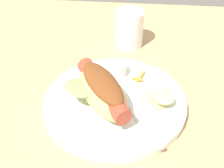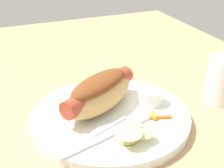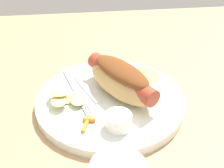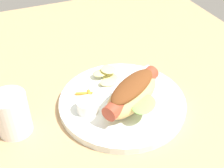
% 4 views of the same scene
% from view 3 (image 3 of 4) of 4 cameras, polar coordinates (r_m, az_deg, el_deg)
% --- Properties ---
extents(ground_plane, '(1.20, 0.90, 0.02)m').
position_cam_3_polar(ground_plane, '(0.59, 1.65, -4.02)').
color(ground_plane, tan).
extents(plate, '(0.27, 0.27, 0.02)m').
position_cam_3_polar(plate, '(0.57, -0.36, -3.17)').
color(plate, white).
rests_on(plate, ground_plane).
extents(hot_dog, '(0.15, 0.17, 0.06)m').
position_cam_3_polar(hot_dog, '(0.56, 1.46, 0.89)').
color(hot_dog, tan).
rests_on(hot_dog, plate).
extents(sauce_ramekin, '(0.04, 0.04, 0.02)m').
position_cam_3_polar(sauce_ramekin, '(0.50, 1.16, -6.72)').
color(sauce_ramekin, white).
rests_on(sauce_ramekin, plate).
extents(fork, '(0.06, 0.17, 0.00)m').
position_cam_3_polar(fork, '(0.59, -6.53, -0.97)').
color(fork, silver).
rests_on(fork, plate).
extents(knife, '(0.06, 0.13, 0.00)m').
position_cam_3_polar(knife, '(0.60, -5.23, 0.03)').
color(knife, silver).
rests_on(knife, plate).
extents(chips_pile, '(0.07, 0.06, 0.02)m').
position_cam_3_polar(chips_pile, '(0.55, -8.33, -2.43)').
color(chips_pile, '#D7CC7C').
rests_on(chips_pile, plate).
extents(carrot_garnish, '(0.03, 0.04, 0.01)m').
position_cam_3_polar(carrot_garnish, '(0.51, -4.47, -6.88)').
color(carrot_garnish, orange).
rests_on(carrot_garnish, plate).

